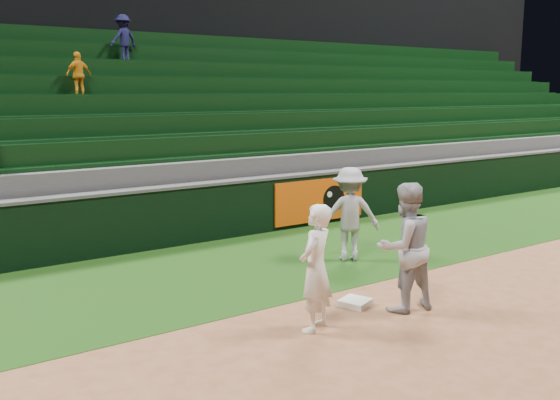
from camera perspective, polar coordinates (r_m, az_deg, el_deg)
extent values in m
plane|color=brown|center=(9.37, 8.53, -9.83)|extent=(70.00, 70.00, 0.00)
cube|color=#13340D|center=(11.62, -1.74, -5.79)|extent=(36.00, 4.20, 0.01)
cube|color=black|center=(24.74, -21.31, 15.90)|extent=(40.00, 12.00, 12.00)
cube|color=white|center=(9.47, 6.88, -9.28)|extent=(0.52, 0.52, 0.09)
imported|color=white|center=(8.26, 3.28, -6.23)|extent=(0.74, 0.65, 1.71)
imported|color=#9EA0A8|center=(9.16, 11.34, -4.25)|extent=(1.01, 0.84, 1.88)
imported|color=#9B9DA7|center=(11.70, 6.37, -1.29)|extent=(1.31, 1.14, 1.76)
cube|color=black|center=(13.33, -6.96, -1.17)|extent=(36.00, 0.35, 1.20)
cube|color=#D84C0A|center=(14.80, 3.68, -0.01)|extent=(2.60, 0.05, 1.00)
cylinder|color=black|center=(15.03, 4.94, 0.13)|extent=(0.64, 0.02, 0.64)
cylinder|color=white|center=(14.90, 4.56, 0.52)|extent=(0.14, 0.02, 0.14)
cube|color=#424244|center=(13.22, -7.02, 1.46)|extent=(36.00, 0.40, 0.06)
cube|color=#3B3B3E|center=(13.92, -8.39, 0.21)|extent=(36.00, 0.85, 1.65)
cube|color=black|center=(14.01, -8.97, 4.69)|extent=(36.00, 0.14, 0.50)
cube|color=black|center=(13.88, -8.64, 3.78)|extent=(36.00, 0.45, 0.08)
cube|color=#3B3B3E|center=(14.64, -9.91, 1.54)|extent=(36.00, 0.85, 2.10)
cube|color=black|center=(14.74, -10.49, 6.66)|extent=(36.00, 0.14, 0.50)
cube|color=black|center=(14.60, -10.18, 5.81)|extent=(36.00, 0.45, 0.08)
cube|color=#3B3B3E|center=(15.38, -11.29, 2.74)|extent=(36.00, 0.85, 2.55)
cube|color=black|center=(15.50, -11.87, 8.43)|extent=(36.00, 0.14, 0.50)
cube|color=black|center=(15.35, -11.59, 7.65)|extent=(36.00, 0.45, 0.08)
cube|color=#3B3B3E|center=(16.13, -12.54, 3.83)|extent=(36.00, 0.85, 3.00)
cube|color=black|center=(16.28, -13.13, 10.03)|extent=(36.00, 0.14, 0.50)
cube|color=black|center=(16.12, -12.87, 9.30)|extent=(36.00, 0.45, 0.08)
cube|color=#3B3B3E|center=(16.89, -13.69, 4.82)|extent=(36.00, 0.85, 3.45)
cube|color=black|center=(17.08, -14.28, 11.48)|extent=(36.00, 0.14, 0.50)
cube|color=black|center=(16.92, -14.04, 10.80)|extent=(36.00, 0.45, 0.08)
cube|color=#3B3B3E|center=(17.67, -14.73, 5.72)|extent=(36.00, 0.85, 3.90)
cube|color=black|center=(17.90, -15.34, 12.80)|extent=(36.00, 0.14, 0.50)
cube|color=black|center=(17.73, -15.12, 12.16)|extent=(36.00, 0.45, 0.08)
cube|color=#3B3B3E|center=(18.45, -15.69, 6.54)|extent=(36.00, 0.85, 4.35)
cube|color=black|center=(18.72, -16.32, 13.99)|extent=(36.00, 0.14, 0.50)
cube|color=black|center=(18.55, -16.11, 13.39)|extent=(36.00, 0.45, 0.08)
imported|color=orange|center=(15.50, -17.92, 10.86)|extent=(0.65, 0.37, 1.05)
imported|color=black|center=(17.75, -14.13, 14.11)|extent=(0.92, 0.70, 1.26)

